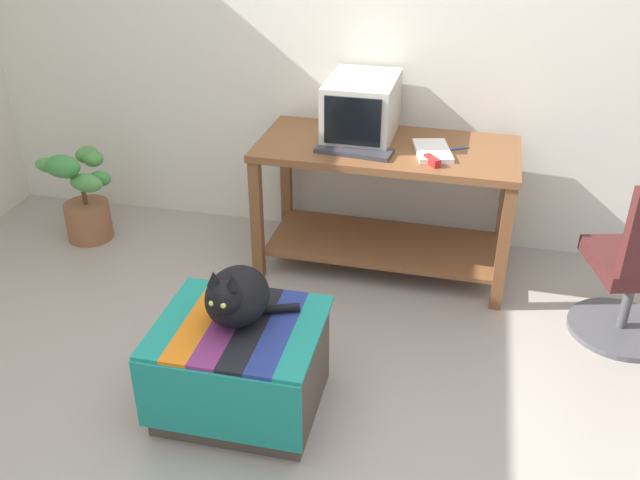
# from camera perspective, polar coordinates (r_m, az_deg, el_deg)

# --- Properties ---
(ground_plane) EXTENTS (14.00, 14.00, 0.00)m
(ground_plane) POSITION_cam_1_polar(r_m,az_deg,el_deg) (2.94, -4.29, -17.47)
(ground_plane) COLOR #9E9389
(back_wall) EXTENTS (8.00, 0.10, 2.60)m
(back_wall) POSITION_cam_1_polar(r_m,az_deg,el_deg) (4.10, 3.59, 17.42)
(back_wall) COLOR silver
(back_wall) RESTS_ON ground_plane
(desk) EXTENTS (1.42, 0.68, 0.75)m
(desk) POSITION_cam_1_polar(r_m,az_deg,el_deg) (3.89, 5.37, 4.46)
(desk) COLOR brown
(desk) RESTS_ON ground_plane
(tv_monitor) EXTENTS (0.37, 0.52, 0.32)m
(tv_monitor) POSITION_cam_1_polar(r_m,az_deg,el_deg) (3.87, 3.44, 10.70)
(tv_monitor) COLOR #BCB7A8
(tv_monitor) RESTS_ON desk
(keyboard) EXTENTS (0.42, 0.20, 0.02)m
(keyboard) POSITION_cam_1_polar(r_m,az_deg,el_deg) (3.68, 2.81, 7.31)
(keyboard) COLOR #333338
(keyboard) RESTS_ON desk
(book) EXTENTS (0.24, 0.33, 0.02)m
(book) POSITION_cam_1_polar(r_m,az_deg,el_deg) (3.73, 9.19, 7.22)
(book) COLOR white
(book) RESTS_ON desk
(ottoman_with_blanket) EXTENTS (0.68, 0.60, 0.43)m
(ottoman_with_blanket) POSITION_cam_1_polar(r_m,az_deg,el_deg) (3.04, -6.49, -10.19)
(ottoman_with_blanket) COLOR #4C4238
(ottoman_with_blanket) RESTS_ON ground_plane
(cat) EXTENTS (0.38, 0.35, 0.30)m
(cat) POSITION_cam_1_polar(r_m,az_deg,el_deg) (2.85, -6.88, -4.60)
(cat) COLOR black
(cat) RESTS_ON ottoman_with_blanket
(potted_plant) EXTENTS (0.43, 0.42, 0.60)m
(potted_plant) POSITION_cam_1_polar(r_m,az_deg,el_deg) (4.51, -18.83, 3.25)
(potted_plant) COLOR brown
(potted_plant) RESTS_ON ground_plane
(stapler) EXTENTS (0.09, 0.11, 0.04)m
(stapler) POSITION_cam_1_polar(r_m,az_deg,el_deg) (3.58, 9.15, 6.42)
(stapler) COLOR #A31E1E
(stapler) RESTS_ON desk
(pen) EXTENTS (0.12, 0.08, 0.01)m
(pen) POSITION_cam_1_polar(r_m,az_deg,el_deg) (3.80, 11.17, 7.33)
(pen) COLOR #2351B2
(pen) RESTS_ON desk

